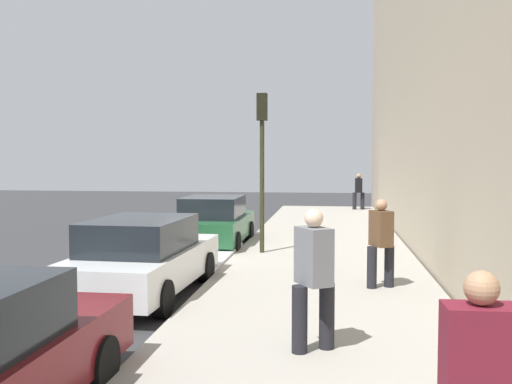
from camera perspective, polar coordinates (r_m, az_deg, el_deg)
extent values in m
plane|color=#333335|center=(16.41, -4.95, -5.88)|extent=(56.00, 56.00, 0.00)
cube|color=#A39E93|center=(16.02, 6.72, -5.84)|extent=(28.00, 4.60, 0.15)
cube|color=gold|center=(17.37, -15.36, -5.45)|extent=(28.00, 0.14, 0.01)
cube|color=white|center=(14.72, -3.60, -6.51)|extent=(4.02, 0.56, 0.22)
cylinder|color=black|center=(7.00, -15.06, -16.08)|extent=(0.64, 0.22, 0.64)
cylinder|color=black|center=(12.93, -12.21, -7.02)|extent=(0.65, 0.25, 0.64)
cylinder|color=black|center=(12.41, -4.94, -7.39)|extent=(0.65, 0.25, 0.64)
cylinder|color=black|center=(10.44, -18.07, -9.62)|extent=(0.65, 0.25, 0.64)
cylinder|color=black|center=(9.78, -9.18, -10.37)|extent=(0.65, 0.25, 0.64)
cube|color=white|center=(11.30, -10.93, -7.11)|extent=(4.60, 1.98, 0.64)
cube|color=black|center=(10.99, -11.38, -4.14)|extent=(2.42, 1.69, 0.60)
cylinder|color=black|center=(18.56, -5.82, -3.80)|extent=(0.64, 0.22, 0.64)
cylinder|color=black|center=(18.24, -0.67, -3.91)|extent=(0.64, 0.22, 0.64)
cylinder|color=black|center=(16.10, -7.97, -4.92)|extent=(0.64, 0.22, 0.64)
cylinder|color=black|center=(15.73, -2.04, -5.09)|extent=(0.64, 0.22, 0.64)
cube|color=#1E512D|center=(17.10, -4.10, -3.49)|extent=(4.14, 1.82, 0.64)
cube|color=black|center=(16.84, -4.25, -1.48)|extent=(2.15, 1.61, 0.60)
cylinder|color=black|center=(11.51, 13.01, -7.15)|extent=(0.19, 0.19, 0.80)
cylinder|color=black|center=(11.32, 11.36, -7.31)|extent=(0.19, 0.19, 0.80)
cube|color=brown|center=(11.30, 12.24, -3.53)|extent=(0.54, 0.46, 0.68)
sphere|color=tan|center=(11.26, 12.27, -1.25)|extent=(0.22, 0.22, 0.22)
cylinder|color=black|center=(28.25, 9.69, -0.88)|extent=(0.19, 0.19, 0.81)
cylinder|color=black|center=(28.30, 10.46, -0.88)|extent=(0.19, 0.19, 0.81)
cube|color=black|center=(28.23, 10.09, 0.65)|extent=(0.49, 0.33, 0.69)
sphere|color=tan|center=(28.22, 10.10, 1.58)|extent=(0.23, 0.23, 0.23)
cube|color=maroon|center=(4.19, 21.22, -15.06)|extent=(0.31, 0.48, 0.70)
sphere|color=tan|center=(4.07, 21.37, -8.81)|extent=(0.23, 0.23, 0.23)
cylinder|color=black|center=(7.75, 7.00, -12.02)|extent=(0.20, 0.20, 0.86)
cylinder|color=black|center=(7.56, 4.33, -12.42)|extent=(0.20, 0.20, 0.86)
cube|color=slate|center=(7.48, 5.72, -6.31)|extent=(0.59, 0.53, 0.74)
sphere|color=beige|center=(7.41, 5.74, -2.59)|extent=(0.24, 0.24, 0.24)
cylinder|color=#2D2D19|center=(15.10, 0.60, 0.51)|extent=(0.12, 0.12, 3.46)
cube|color=black|center=(15.14, 0.60, 8.39)|extent=(0.26, 0.26, 0.70)
sphere|color=red|center=(15.31, 0.67, 9.13)|extent=(0.14, 0.14, 0.14)
sphere|color=orange|center=(15.29, 0.67, 8.31)|extent=(0.14, 0.14, 0.14)
sphere|color=green|center=(15.27, 0.67, 7.49)|extent=(0.14, 0.14, 0.14)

